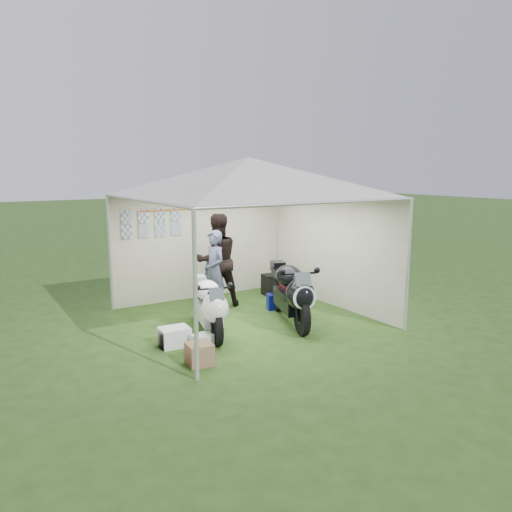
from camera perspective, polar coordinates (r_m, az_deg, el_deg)
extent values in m
plane|color=#264216|center=(9.48, -0.84, -7.22)|extent=(80.00, 80.00, 0.00)
cylinder|color=silver|center=(6.56, -6.93, -4.66)|extent=(0.06, 0.06, 2.30)
cylinder|color=silver|center=(8.95, 16.98, -1.09)|extent=(0.06, 0.06, 2.30)
cylinder|color=silver|center=(10.26, -16.36, 0.30)|extent=(0.06, 0.06, 2.30)
cylinder|color=silver|center=(11.93, 2.47, 2.00)|extent=(0.06, 0.06, 2.30)
cube|color=silver|center=(10.95, -6.23, 1.23)|extent=(4.00, 0.02, 2.30)
cube|color=silver|center=(8.38, -12.69, -1.64)|extent=(0.02, 4.00, 2.30)
cube|color=silver|center=(10.36, 8.69, 0.68)|extent=(0.02, 4.00, 2.30)
pyramid|color=silver|center=(9.06, -0.88, 9.02)|extent=(5.66, 5.66, 0.70)
cube|color=#99A5B7|center=(10.25, -14.63, 4.32)|extent=(0.22, 0.02, 0.28)
cube|color=#99A5B7|center=(10.36, -12.78, 4.46)|extent=(0.22, 0.02, 0.28)
cube|color=#99A5B7|center=(10.47, -10.97, 4.58)|extent=(0.22, 0.01, 0.28)
cube|color=#99A5B7|center=(10.60, -9.19, 4.70)|extent=(0.22, 0.01, 0.28)
cube|color=#99A5B7|center=(10.28, -14.56, 2.66)|extent=(0.22, 0.02, 0.28)
cube|color=#99A5B7|center=(10.39, -12.72, 2.81)|extent=(0.22, 0.01, 0.28)
cube|color=#99A5B7|center=(10.51, -10.91, 2.95)|extent=(0.22, 0.02, 0.28)
cube|color=#99A5B7|center=(10.63, -9.15, 3.09)|extent=(0.22, 0.01, 0.28)
cylinder|color=#D8590C|center=(10.92, -5.29, 5.45)|extent=(3.20, 0.02, 0.02)
cylinder|color=black|center=(8.06, -4.51, -8.22)|extent=(0.23, 0.58, 0.57)
cylinder|color=black|center=(9.32, -6.37, -5.74)|extent=(0.28, 0.59, 0.57)
cube|color=white|center=(8.62, -5.45, -6.49)|extent=(0.54, 0.96, 0.29)
ellipsoid|color=white|center=(8.06, -4.69, -5.94)|extent=(0.56, 0.66, 0.48)
ellipsoid|color=white|center=(8.61, -5.63, -3.87)|extent=(0.55, 0.68, 0.34)
cube|color=black|center=(8.99, -6.12, -3.67)|extent=(0.38, 0.62, 0.13)
cube|color=white|center=(9.27, -6.52, -2.76)|extent=(0.27, 0.33, 0.17)
cube|color=black|center=(8.94, -5.98, -4.82)|extent=(0.22, 0.53, 0.10)
cube|color=#3F474C|center=(7.89, -4.53, -4.42)|extent=(0.26, 0.19, 0.20)
cylinder|color=black|center=(8.55, 5.28, -6.87)|extent=(0.32, 0.66, 0.66)
cylinder|color=black|center=(9.97, 2.62, -4.38)|extent=(0.38, 0.68, 0.66)
cube|color=black|center=(9.18, 3.94, -5.09)|extent=(0.70, 1.11, 0.33)
ellipsoid|color=black|center=(8.55, 5.09, -4.40)|extent=(0.69, 0.79, 0.55)
ellipsoid|color=black|center=(9.18, 3.78, -2.26)|extent=(0.68, 0.80, 0.39)
cube|color=black|center=(9.61, 3.06, -2.10)|extent=(0.49, 0.72, 0.15)
cube|color=black|center=(9.94, 2.51, -1.18)|extent=(0.34, 0.39, 0.20)
cube|color=maroon|center=(9.55, 3.22, -3.34)|extent=(0.31, 0.61, 0.11)
cube|color=#3F474C|center=(8.36, 5.39, -2.72)|extent=(0.30, 0.24, 0.23)
cylinder|color=white|center=(8.33, 5.59, -4.80)|extent=(0.38, 0.15, 0.40)
cube|color=#1017C2|center=(10.12, 2.45, -5.21)|extent=(0.47, 0.37, 0.30)
imported|color=black|center=(10.18, -4.49, -0.50)|extent=(1.02, 0.85, 1.91)
imported|color=slate|center=(9.90, -4.79, -1.69)|extent=(0.43, 0.62, 1.61)
cube|color=black|center=(11.21, 2.04, -3.27)|extent=(0.50, 0.42, 0.47)
cube|color=silver|center=(8.16, -9.29, -9.10)|extent=(0.48, 0.38, 0.31)
cube|color=brown|center=(7.38, -6.49, -11.06)|extent=(0.38, 0.38, 0.31)
cube|color=silver|center=(8.01, -6.21, -9.68)|extent=(0.34, 0.30, 0.23)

